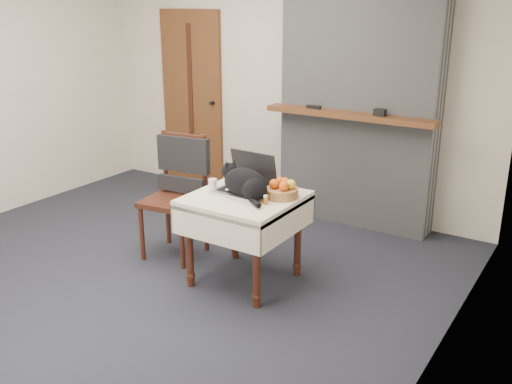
# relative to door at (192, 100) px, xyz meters

# --- Properties ---
(ground) EXTENTS (4.50, 4.50, 0.00)m
(ground) POSITION_rel_door_xyz_m (1.20, -1.97, -1.00)
(ground) COLOR black
(ground) RESTS_ON ground
(room_shell) EXTENTS (4.52, 4.01, 2.61)m
(room_shell) POSITION_rel_door_xyz_m (1.20, -1.51, 0.76)
(room_shell) COLOR beige
(room_shell) RESTS_ON ground
(door) EXTENTS (0.82, 0.10, 2.00)m
(door) POSITION_rel_door_xyz_m (0.00, 0.00, 0.00)
(door) COLOR brown
(door) RESTS_ON ground
(chimney) EXTENTS (1.62, 0.48, 2.60)m
(chimney) POSITION_rel_door_xyz_m (2.10, -0.13, 0.30)
(chimney) COLOR gray
(chimney) RESTS_ON ground
(side_table) EXTENTS (0.78, 0.78, 0.70)m
(side_table) POSITION_rel_door_xyz_m (1.91, -1.78, -0.41)
(side_table) COLOR #39180F
(side_table) RESTS_ON ground
(laptop) EXTENTS (0.41, 0.36, 0.30)m
(laptop) POSITION_rel_door_xyz_m (1.87, -1.68, -0.23)
(laptop) COLOR #B7B7BC
(laptop) RESTS_ON side_table
(cat) EXTENTS (0.49, 0.33, 0.25)m
(cat) POSITION_rel_door_xyz_m (1.94, -1.80, -0.19)
(cat) COLOR black
(cat) RESTS_ON side_table
(cream_jar) EXTENTS (0.07, 0.07, 0.08)m
(cream_jar) POSITION_rel_door_xyz_m (1.61, -1.77, -0.26)
(cream_jar) COLOR silver
(cream_jar) RESTS_ON side_table
(pill_bottle) EXTENTS (0.03, 0.03, 0.07)m
(pill_bottle) POSITION_rel_door_xyz_m (2.14, -1.85, -0.26)
(pill_bottle) COLOR #B67016
(pill_bottle) RESTS_ON side_table
(fruit_basket) EXTENTS (0.25, 0.25, 0.14)m
(fruit_basket) POSITION_rel_door_xyz_m (2.16, -1.65, -0.24)
(fruit_basket) COLOR #AE8246
(fruit_basket) RESTS_ON side_table
(desk_clutter) EXTENTS (0.12, 0.07, 0.01)m
(desk_clutter) POSITION_rel_door_xyz_m (2.05, -1.74, -0.30)
(desk_clutter) COLOR black
(desk_clutter) RESTS_ON side_table
(chair) EXTENTS (0.53, 0.52, 1.04)m
(chair) POSITION_rel_door_xyz_m (1.13, -1.60, -0.34)
(chair) COLOR #39180F
(chair) RESTS_ON ground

